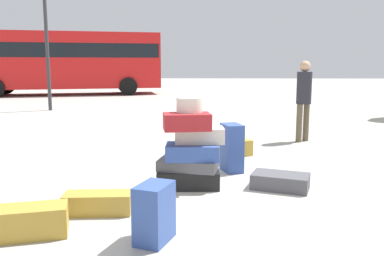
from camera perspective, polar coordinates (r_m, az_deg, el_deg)
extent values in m
plane|color=#ADA89E|center=(5.09, -0.69, -9.18)|extent=(80.00, 80.00, 0.00)
cube|color=black|center=(5.36, -0.56, -6.96)|extent=(0.81, 0.54, 0.23)
cube|color=#4C4C51|center=(5.32, -0.49, -5.05)|extent=(0.82, 0.59, 0.14)
cube|color=#334F99|center=(5.24, 0.03, -3.34)|extent=(0.68, 0.44, 0.20)
cube|color=beige|center=(5.33, 1.02, -0.96)|extent=(0.65, 0.44, 0.20)
cube|color=maroon|center=(5.09, -0.72, 0.90)|extent=(0.63, 0.45, 0.21)
cylinder|color=beige|center=(5.19, -0.37, 3.24)|extent=(0.33, 0.33, 0.19)
cube|color=#B28C33|center=(4.15, -21.57, -12.03)|extent=(0.71, 0.49, 0.28)
cube|color=#334F99|center=(3.74, -5.28, -11.73)|extent=(0.37, 0.45, 0.53)
cube|color=#4C4C51|center=(5.39, 12.23, -7.27)|extent=(0.80, 0.63, 0.19)
cube|color=#B28C33|center=(4.55, -13.02, -10.19)|extent=(0.73, 0.33, 0.22)
cube|color=#B28C33|center=(7.15, 5.31, -2.76)|extent=(0.80, 0.65, 0.27)
cube|color=#334F99|center=(6.08, 5.58, -2.76)|extent=(0.35, 0.45, 0.71)
cylinder|color=brown|center=(8.76, 15.64, 0.78)|extent=(0.12, 0.12, 0.78)
cylinder|color=brown|center=(8.59, 14.74, 0.66)|extent=(0.12, 0.12, 0.78)
cylinder|color=#26262D|center=(8.61, 15.39, 5.42)|extent=(0.30, 0.30, 0.65)
sphere|color=tan|center=(8.59, 15.51, 8.31)|extent=(0.22, 0.22, 0.22)
cube|color=red|center=(22.24, -17.38, 8.99)|extent=(9.93, 4.88, 2.80)
cube|color=black|center=(22.25, -17.44, 10.25)|extent=(9.75, 4.85, 0.70)
cylinder|color=black|center=(23.52, -9.36, 6.08)|extent=(0.93, 0.47, 0.90)
cylinder|color=black|center=(21.02, -8.89, 5.76)|extent=(0.93, 0.47, 0.90)
cylinder|color=black|center=(23.92, -24.54, 5.44)|extent=(0.93, 0.47, 0.90)
cylinder|color=#333338|center=(14.91, -19.82, 14.94)|extent=(0.12, 0.12, 6.54)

